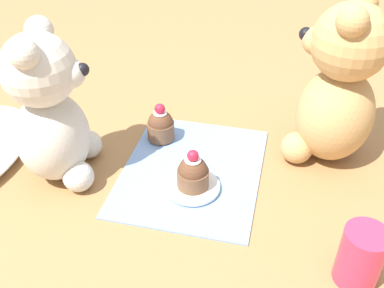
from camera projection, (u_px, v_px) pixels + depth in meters
ground_plane at (192, 171)px, 0.73m from camera, size 4.00×4.00×0.00m
knitted_placemat at (192, 170)px, 0.73m from camera, size 0.27×0.22×0.01m
teddy_bear_cream at (50, 112)px, 0.66m from camera, size 0.15×0.14×0.25m
teddy_bear_tan at (338, 88)px, 0.70m from camera, size 0.16×0.15×0.27m
cupcake_near_cream_bear at (161, 125)px, 0.78m from camera, size 0.05×0.05×0.07m
saucer_plate at (193, 186)px, 0.69m from camera, size 0.08×0.08×0.01m
cupcake_near_tan_bear at (193, 173)px, 0.68m from camera, size 0.05×0.05×0.07m
juice_glass at (361, 257)px, 0.54m from camera, size 0.05×0.05×0.08m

